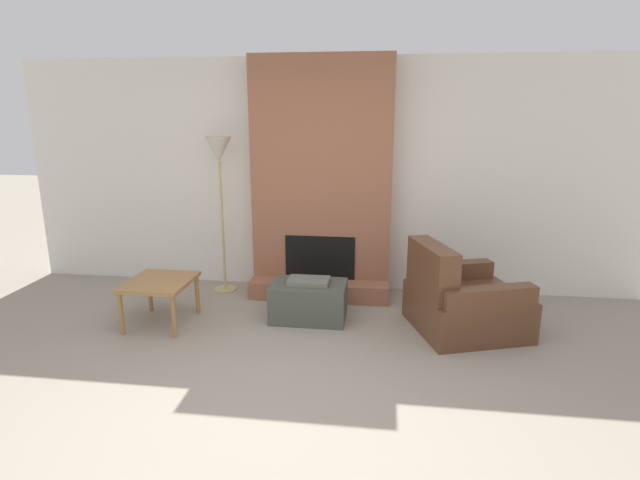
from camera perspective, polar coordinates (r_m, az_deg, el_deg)
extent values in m
plane|color=gray|center=(3.61, -5.23, -19.49)|extent=(24.00, 24.00, 0.00)
cube|color=silver|center=(5.71, 0.45, 7.27)|extent=(7.06, 0.06, 2.60)
cube|color=#935B42|center=(5.53, 0.21, 7.03)|extent=(1.53, 0.31, 2.60)
cube|color=#935B42|center=(5.54, -0.19, -5.79)|extent=(1.53, 0.28, 0.20)
cube|color=black|center=(5.56, -0.01, -2.01)|extent=(0.78, 0.02, 0.49)
cube|color=#474C42|center=(5.00, -1.29, -7.01)|extent=(0.73, 0.48, 0.37)
cube|color=#60665B|center=(4.93, -1.31, -4.73)|extent=(0.40, 0.26, 0.05)
cube|color=brown|center=(4.97, 16.39, -7.69)|extent=(1.18, 1.16, 0.38)
cube|color=brown|center=(4.73, 12.56, -5.52)|extent=(0.43, 0.77, 0.85)
cube|color=brown|center=(4.64, 18.57, -8.37)|extent=(0.86, 0.42, 0.55)
cube|color=brown|center=(5.25, 14.61, -5.37)|extent=(0.86, 0.42, 0.55)
cube|color=#9E7042|center=(5.06, -17.89, -4.60)|extent=(0.59, 0.66, 0.04)
cylinder|color=#9E7042|center=(5.01, -21.78, -7.86)|extent=(0.04, 0.04, 0.40)
cylinder|color=#9E7042|center=(4.78, -16.36, -8.43)|extent=(0.04, 0.04, 0.40)
cylinder|color=#9E7042|center=(5.48, -18.87, -5.66)|extent=(0.04, 0.04, 0.40)
cylinder|color=#9E7042|center=(5.28, -13.85, -6.06)|extent=(0.04, 0.04, 0.40)
cylinder|color=tan|center=(5.95, -10.74, -5.52)|extent=(0.25, 0.25, 0.02)
cylinder|color=tan|center=(5.74, -11.08, 1.46)|extent=(0.03, 0.03, 1.47)
cone|color=beige|center=(5.61, -11.51, 10.13)|extent=(0.28, 0.28, 0.27)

